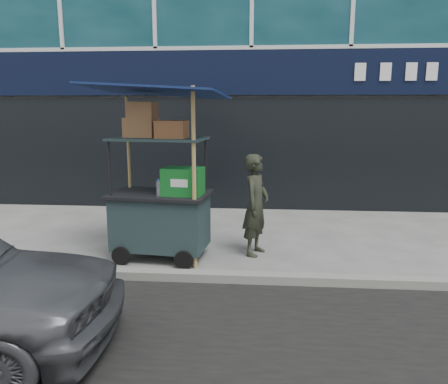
{
  "coord_description": "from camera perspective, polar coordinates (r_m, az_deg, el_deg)",
  "views": [
    {
      "loc": [
        0.2,
        -5.48,
        2.22
      ],
      "look_at": [
        -0.34,
        1.2,
        0.9
      ],
      "focal_mm": 35.0,
      "sensor_mm": 36.0,
      "label": 1
    }
  ],
  "objects": [
    {
      "name": "vendor_man",
      "position": [
        6.56,
        4.2,
        -1.7
      ],
      "size": [
        0.54,
        0.65,
        1.53
      ],
      "primitive_type": "imported",
      "rotation": [
        0.0,
        0.0,
        1.22
      ],
      "color": "#272A1F",
      "rests_on": "ground"
    },
    {
      "name": "vendor_cart",
      "position": [
        6.41,
        -8.2,
        -0.95
      ],
      "size": [
        2.01,
        1.54,
        2.54
      ],
      "rotation": [
        0.0,
        0.0,
        -0.12
      ],
      "color": "#192A2B",
      "rests_on": "ground"
    },
    {
      "name": "ground",
      "position": [
        5.92,
        2.42,
        -10.92
      ],
      "size": [
        80.0,
        80.0,
        0.0
      ],
      "primitive_type": "plane",
      "color": "#62625E",
      "rests_on": "ground"
    },
    {
      "name": "curb",
      "position": [
        5.71,
        2.34,
        -11.12
      ],
      "size": [
        80.0,
        0.18,
        0.12
      ],
      "primitive_type": "cube",
      "color": "gray",
      "rests_on": "ground"
    }
  ]
}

